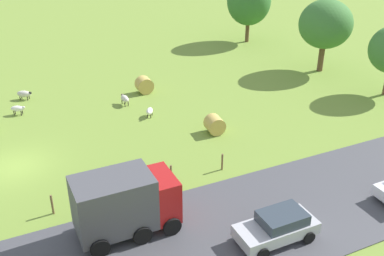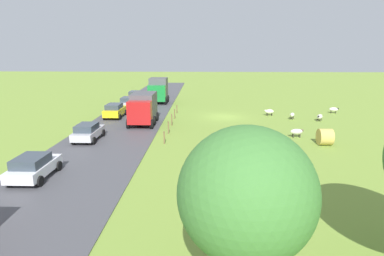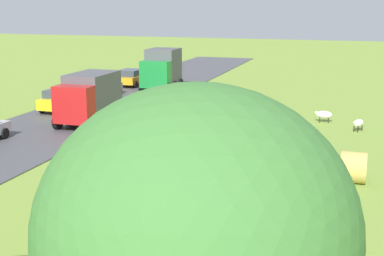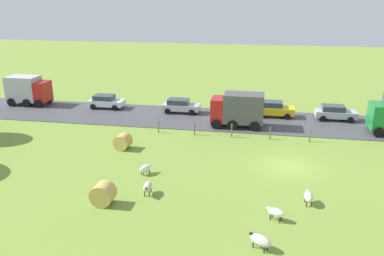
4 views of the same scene
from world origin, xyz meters
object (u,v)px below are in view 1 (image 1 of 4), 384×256
at_px(sheep_4, 125,99).
at_px(tree_1, 326,24).
at_px(tree_0, 249,1).
at_px(sheep_1, 149,111).
at_px(truck_2, 125,202).
at_px(car_2, 278,226).
at_px(hay_bale_0, 144,85).
at_px(hay_bale_1, 215,125).
at_px(sheep_2, 24,94).
at_px(sheep_5, 18,109).

bearing_deg(sheep_4, tree_1, 89.01).
bearing_deg(tree_0, sheep_1, -50.94).
xyz_separation_m(tree_1, truck_2, (14.65, -24.19, -2.69)).
bearing_deg(sheep_4, car_2, 5.41).
xyz_separation_m(sheep_4, hay_bale_0, (-1.72, 2.31, 0.15)).
bearing_deg(tree_0, car_2, -28.91).
relative_size(hay_bale_1, tree_0, 0.17).
distance_m(hay_bale_0, car_2, 20.45).
distance_m(sheep_2, sheep_5, 2.99).
xyz_separation_m(sheep_5, hay_bale_0, (-0.00, 10.33, 0.18)).
distance_m(sheep_2, hay_bale_0, 9.93).
height_order(sheep_1, sheep_5, sheep_5).
xyz_separation_m(truck_2, car_2, (3.74, 6.49, -0.98)).
height_order(hay_bale_0, car_2, car_2).
distance_m(sheep_4, sheep_5, 8.21).
height_order(sheep_4, tree_1, tree_1).
distance_m(tree_0, car_2, 34.18).
bearing_deg(hay_bale_1, tree_1, 114.87).
relative_size(hay_bale_0, truck_2, 0.28).
height_order(hay_bale_0, tree_0, tree_0).
relative_size(sheep_5, hay_bale_1, 0.90).
bearing_deg(hay_bale_0, truck_2, -22.81).
relative_size(hay_bale_1, car_2, 0.31).
xyz_separation_m(sheep_1, truck_2, (12.07, -5.75, 1.37)).
relative_size(tree_1, truck_2, 1.36).
distance_m(sheep_5, hay_bale_1, 15.31).
bearing_deg(hay_bale_0, car_2, -1.49).
relative_size(sheep_5, hay_bale_0, 0.83).
bearing_deg(sheep_2, tree_1, 79.54).
relative_size(sheep_2, car_2, 0.32).
xyz_separation_m(hay_bale_0, truck_2, (16.71, -7.03, 1.13)).
distance_m(tree_1, truck_2, 28.41).
xyz_separation_m(sheep_2, sheep_5, (2.87, -0.82, 0.02)).
relative_size(tree_0, car_2, 1.81).
height_order(sheep_2, tree_1, tree_1).
xyz_separation_m(sheep_4, tree_0, (-11.00, 18.19, 4.09)).
bearing_deg(tree_1, sheep_4, -90.99).
height_order(tree_1, car_2, tree_1).
distance_m(truck_2, car_2, 7.56).
relative_size(tree_1, car_2, 1.67).
relative_size(sheep_1, sheep_5, 0.94).
xyz_separation_m(sheep_2, car_2, (23.31, 8.97, 0.35)).
height_order(sheep_4, sheep_5, sheep_4).
bearing_deg(sheep_4, tree_0, 121.16).
height_order(sheep_4, tree_0, tree_0).
xyz_separation_m(hay_bale_0, hay_bale_1, (9.08, 1.99, -0.06)).
relative_size(sheep_2, truck_2, 0.26).
xyz_separation_m(sheep_2, sheep_4, (4.58, 7.20, 0.05)).
bearing_deg(hay_bale_0, hay_bale_1, 12.38).
distance_m(tree_0, tree_1, 11.41).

